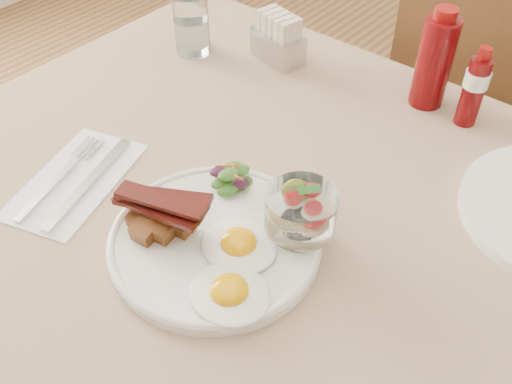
% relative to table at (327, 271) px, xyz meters
% --- Properties ---
extents(table, '(1.33, 0.88, 0.75)m').
position_rel_table_xyz_m(table, '(0.00, 0.00, 0.00)').
color(table, brown).
rests_on(table, ground).
extents(chair_far, '(0.42, 0.42, 0.93)m').
position_rel_table_xyz_m(chair_far, '(0.00, 0.66, -0.14)').
color(chair_far, brown).
rests_on(chair_far, ground).
extents(main_plate, '(0.28, 0.28, 0.02)m').
position_rel_table_xyz_m(main_plate, '(-0.10, -0.12, 0.10)').
color(main_plate, white).
rests_on(main_plate, table).
extents(fried_eggs, '(0.17, 0.18, 0.03)m').
position_rel_table_xyz_m(fried_eggs, '(-0.05, -0.15, 0.11)').
color(fried_eggs, white).
rests_on(fried_eggs, main_plate).
extents(bacon_potato_pile, '(0.14, 0.09, 0.06)m').
position_rel_table_xyz_m(bacon_potato_pile, '(-0.17, -0.16, 0.13)').
color(bacon_potato_pile, brown).
rests_on(bacon_potato_pile, main_plate).
extents(side_salad, '(0.07, 0.06, 0.03)m').
position_rel_table_xyz_m(side_salad, '(-0.15, -0.04, 0.12)').
color(side_salad, '#295516').
rests_on(side_salad, main_plate).
extents(fruit_cup, '(0.09, 0.09, 0.09)m').
position_rel_table_xyz_m(fruit_cup, '(-0.02, -0.05, 0.16)').
color(fruit_cup, white).
rests_on(fruit_cup, main_plate).
extents(ketchup_bottle, '(0.08, 0.08, 0.17)m').
position_rel_table_xyz_m(ketchup_bottle, '(-0.05, 0.35, 0.17)').
color(ketchup_bottle, '#550408').
rests_on(ketchup_bottle, table).
extents(hot_sauce_bottle, '(0.04, 0.04, 0.14)m').
position_rel_table_xyz_m(hot_sauce_bottle, '(0.03, 0.34, 0.16)').
color(hot_sauce_bottle, '#550408').
rests_on(hot_sauce_bottle, table).
extents(sugar_caddy, '(0.11, 0.08, 0.09)m').
position_rel_table_xyz_m(sugar_caddy, '(-0.33, 0.30, 0.13)').
color(sugar_caddy, silver).
rests_on(sugar_caddy, table).
extents(water_glass, '(0.07, 0.07, 0.12)m').
position_rel_table_xyz_m(water_glass, '(-0.48, 0.22, 0.14)').
color(water_glass, white).
rests_on(water_glass, table).
extents(napkin_cutlery, '(0.18, 0.25, 0.01)m').
position_rel_table_xyz_m(napkin_cutlery, '(-0.35, -0.16, 0.09)').
color(napkin_cutlery, white).
rests_on(napkin_cutlery, table).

